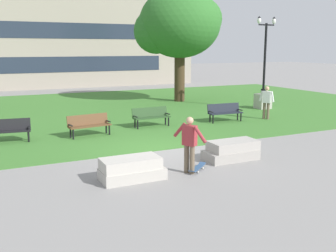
# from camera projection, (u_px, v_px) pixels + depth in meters

# --- Properties ---
(ground_plane) EXTENTS (140.00, 140.00, 0.00)m
(ground_plane) POSITION_uv_depth(u_px,v_px,m) (159.00, 151.00, 14.28)
(ground_plane) COLOR gray
(grass_lawn) EXTENTS (40.00, 20.00, 0.02)m
(grass_lawn) POSITION_uv_depth(u_px,v_px,m) (89.00, 111.00, 23.12)
(grass_lawn) COLOR #3D752D
(grass_lawn) RESTS_ON ground
(concrete_block_center) EXTENTS (1.80, 0.90, 0.64)m
(concrete_block_center) POSITION_uv_depth(u_px,v_px,m) (132.00, 169.00, 11.12)
(concrete_block_center) COLOR #B2ADA3
(concrete_block_center) RESTS_ON ground
(concrete_block_left) EXTENTS (1.82, 0.90, 0.64)m
(concrete_block_left) POSITION_uv_depth(u_px,v_px,m) (232.00, 151.00, 13.13)
(concrete_block_left) COLOR #9E9991
(concrete_block_left) RESTS_ON ground
(person_skateboarder) EXTENTS (0.51, 1.27, 1.71)m
(person_skateboarder) POSITION_uv_depth(u_px,v_px,m) (190.00, 142.00, 11.55)
(person_skateboarder) COLOR brown
(person_skateboarder) RESTS_ON ground
(skateboard) EXTENTS (0.91, 0.81, 0.14)m
(skateboard) POSITION_uv_depth(u_px,v_px,m) (197.00, 168.00, 11.97)
(skateboard) COLOR #2D4C75
(skateboard) RESTS_ON ground
(park_bench_near_left) EXTENTS (1.85, 0.75, 0.90)m
(park_bench_near_left) POSITION_uv_depth(u_px,v_px,m) (7.00, 129.00, 15.45)
(park_bench_near_left) COLOR black
(park_bench_near_left) RESTS_ON grass_lawn
(park_bench_near_right) EXTENTS (1.83, 0.64, 0.90)m
(park_bench_near_right) POSITION_uv_depth(u_px,v_px,m) (225.00, 111.00, 19.79)
(park_bench_near_right) COLOR #1E232D
(park_bench_near_right) RESTS_ON grass_lawn
(park_bench_far_left) EXTENTS (1.85, 0.76, 0.90)m
(park_bench_far_left) POSITION_uv_depth(u_px,v_px,m) (89.00, 124.00, 16.53)
(park_bench_far_left) COLOR brown
(park_bench_far_left) RESTS_ON grass_lawn
(park_bench_far_right) EXTENTS (1.82, 0.60, 0.90)m
(park_bench_far_right) POSITION_uv_depth(u_px,v_px,m) (151.00, 116.00, 18.52)
(park_bench_far_right) COLOR #284723
(park_bench_far_right) RESTS_ON grass_lawn
(lamp_post_right) EXTENTS (1.32, 0.80, 5.49)m
(lamp_post_right) POSITION_uv_depth(u_px,v_px,m) (263.00, 91.00, 23.94)
(lamp_post_right) COLOR #ADA89E
(lamp_post_right) RESTS_ON grass_lawn
(tree_near_right) EXTENTS (5.79, 5.51, 7.66)m
(tree_near_right) POSITION_uv_depth(u_px,v_px,m) (179.00, 24.00, 26.51)
(tree_near_right) COLOR #42301E
(tree_near_right) RESTS_ON grass_lawn
(person_bystander_near_lawn) EXTENTS (0.51, 0.75, 1.71)m
(person_bystander_near_lawn) POSITION_uv_depth(u_px,v_px,m) (267.00, 101.00, 20.38)
(person_bystander_near_lawn) COLOR brown
(person_bystander_near_lawn) RESTS_ON grass_lawn
(building_facade_distant) EXTENTS (29.84, 1.03, 10.12)m
(building_facade_distant) POSITION_uv_depth(u_px,v_px,m) (41.00, 32.00, 34.81)
(building_facade_distant) COLOR gray
(building_facade_distant) RESTS_ON ground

